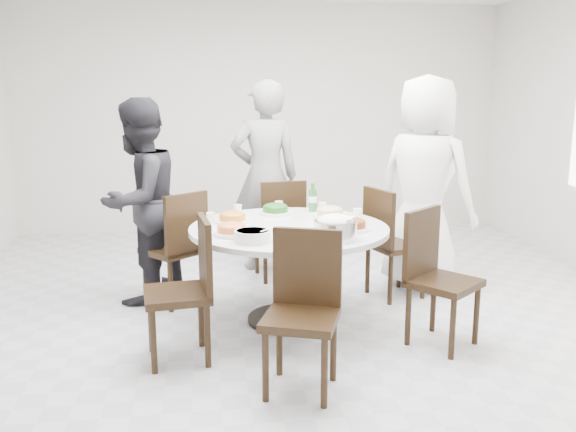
{
  "coord_description": "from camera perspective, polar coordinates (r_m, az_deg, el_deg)",
  "views": [
    {
      "loc": [
        -0.72,
        -4.64,
        1.77
      ],
      "look_at": [
        -0.11,
        -0.17,
        0.82
      ],
      "focal_mm": 38.0,
      "sensor_mm": 36.0,
      "label": 1
    }
  ],
  "objects": [
    {
      "name": "chair_sw",
      "position": [
        4.06,
        -10.35,
        -6.92
      ],
      "size": [
        0.47,
        0.47,
        0.95
      ],
      "primitive_type": "cube",
      "rotation": [
        0.0,
        0.0,
        4.84
      ],
      "color": "black",
      "rests_on": "floor"
    },
    {
      "name": "soup_bowl",
      "position": [
        4.14,
        -3.34,
        -1.87
      ],
      "size": [
        0.25,
        0.25,
        0.08
      ],
      "primitive_type": "cylinder",
      "color": "white",
      "rests_on": "dining_table"
    },
    {
      "name": "floor",
      "position": [
        5.02,
        0.95,
        -8.78
      ],
      "size": [
        6.0,
        6.0,
        0.01
      ],
      "primitive_type": "cube",
      "color": "#BDBCC2",
      "rests_on": "ground"
    },
    {
      "name": "chair_n",
      "position": [
        5.73,
        -0.91,
        -1.18
      ],
      "size": [
        0.48,
        0.48,
        0.95
      ],
      "primitive_type": "cube",
      "rotation": [
        0.0,
        0.0,
        3.29
      ],
      "color": "black",
      "rests_on": "floor"
    },
    {
      "name": "chopsticks",
      "position": [
        5.25,
        -0.53,
        0.73
      ],
      "size": [
        0.24,
        0.04,
        0.01
      ],
      "primitive_type": null,
      "color": "tan",
      "rests_on": "dining_table"
    },
    {
      "name": "dish_redbrown",
      "position": [
        4.47,
        5.99,
        -0.95
      ],
      "size": [
        0.26,
        0.26,
        0.07
      ],
      "primitive_type": "cylinder",
      "color": "white",
      "rests_on": "dining_table"
    },
    {
      "name": "chair_s",
      "position": [
        3.59,
        1.2,
        -9.25
      ],
      "size": [
        0.54,
        0.54,
        0.95
      ],
      "primitive_type": "cube",
      "rotation": [
        0.0,
        0.0,
        5.92
      ],
      "color": "black",
      "rests_on": "floor"
    },
    {
      "name": "wall_back",
      "position": [
        7.68,
        -2.48,
        9.1
      ],
      "size": [
        6.0,
        0.01,
        2.8
      ],
      "primitive_type": "cube",
      "color": "silver",
      "rests_on": "ground"
    },
    {
      "name": "dish_pale",
      "position": [
        4.9,
        3.95,
        0.26
      ],
      "size": [
        0.27,
        0.27,
        0.07
      ],
      "primitive_type": "cylinder",
      "color": "white",
      "rests_on": "dining_table"
    },
    {
      "name": "tea_cups",
      "position": [
        5.2,
        -0.83,
        1.01
      ],
      "size": [
        0.07,
        0.07,
        0.08
      ],
      "primitive_type": "cylinder",
      "color": "white",
      "rests_on": "dining_table"
    },
    {
      "name": "beverage_bottle",
      "position": [
        5.13,
        2.33,
        1.76
      ],
      "size": [
        0.07,
        0.07,
        0.24
      ],
      "primitive_type": "cylinder",
      "color": "#29672B",
      "rests_on": "dining_table"
    },
    {
      "name": "chair_ne",
      "position": [
        5.3,
        10.08,
        -2.46
      ],
      "size": [
        0.53,
        0.53,
        0.95
      ],
      "primitive_type": "cube",
      "rotation": [
        0.0,
        0.0,
        1.89
      ],
      "color": "black",
      "rests_on": "floor"
    },
    {
      "name": "dish_orange",
      "position": [
        4.71,
        -5.23,
        -0.25
      ],
      "size": [
        0.26,
        0.26,
        0.07
      ],
      "primitive_type": "cylinder",
      "color": "white",
      "rests_on": "dining_table"
    },
    {
      "name": "diner_middle",
      "position": [
        5.97,
        -2.17,
        3.73
      ],
      "size": [
        0.71,
        0.5,
        1.85
      ],
      "primitive_type": "imported",
      "rotation": [
        0.0,
        0.0,
        3.23
      ],
      "color": "black",
      "rests_on": "floor"
    },
    {
      "name": "dish_greens",
      "position": [
        5.01,
        -1.19,
        0.52
      ],
      "size": [
        0.26,
        0.26,
        0.07
      ],
      "primitive_type": "cylinder",
      "color": "white",
      "rests_on": "dining_table"
    },
    {
      "name": "wall_front",
      "position": [
        1.83,
        15.63,
        -0.22
      ],
      "size": [
        6.0,
        0.01,
        2.8
      ],
      "primitive_type": "cube",
      "color": "silver",
      "rests_on": "ground"
    },
    {
      "name": "chair_nw",
      "position": [
        5.16,
        -10.7,
        -2.88
      ],
      "size": [
        0.59,
        0.59,
        0.95
      ],
      "primitive_type": "cube",
      "rotation": [
        0.0,
        0.0,
        3.84
      ],
      "color": "black",
      "rests_on": "floor"
    },
    {
      "name": "diner_right",
      "position": [
        5.5,
        12.68,
        2.94
      ],
      "size": [
        1.06,
        1.09,
        1.89
      ],
      "primitive_type": "imported",
      "rotation": [
        0.0,
        0.0,
        2.3
      ],
      "color": "white",
      "rests_on": "floor"
    },
    {
      "name": "dining_table",
      "position": [
        4.68,
        0.08,
        -5.46
      ],
      "size": [
        1.5,
        1.5,
        0.75
      ],
      "primitive_type": "cylinder",
      "color": "silver",
      "rests_on": "floor"
    },
    {
      "name": "rice_bowl",
      "position": [
        4.2,
        4.43,
        -1.31
      ],
      "size": [
        0.3,
        0.3,
        0.13
      ],
      "primitive_type": "cylinder",
      "color": "silver",
      "rests_on": "dining_table"
    },
    {
      "name": "chair_se",
      "position": [
        4.36,
        14.41,
        -5.79
      ],
      "size": [
        0.59,
        0.59,
        0.95
      ],
      "primitive_type": "cube",
      "rotation": [
        0.0,
        0.0,
        6.96
      ],
      "color": "black",
      "rests_on": "floor"
    },
    {
      "name": "dish_tofu",
      "position": [
        4.32,
        -5.3,
        -1.37
      ],
      "size": [
        0.26,
        0.26,
        0.07
      ],
      "primitive_type": "cylinder",
      "color": "white",
      "rests_on": "dining_table"
    },
    {
      "name": "diner_left",
      "position": [
        5.2,
        -13.7,
        1.33
      ],
      "size": [
        0.98,
        1.04,
        1.7
      ],
      "primitive_type": "imported",
      "rotation": [
        0.0,
        0.0,
        4.15
      ],
      "color": "black",
      "rests_on": "floor"
    }
  ]
}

